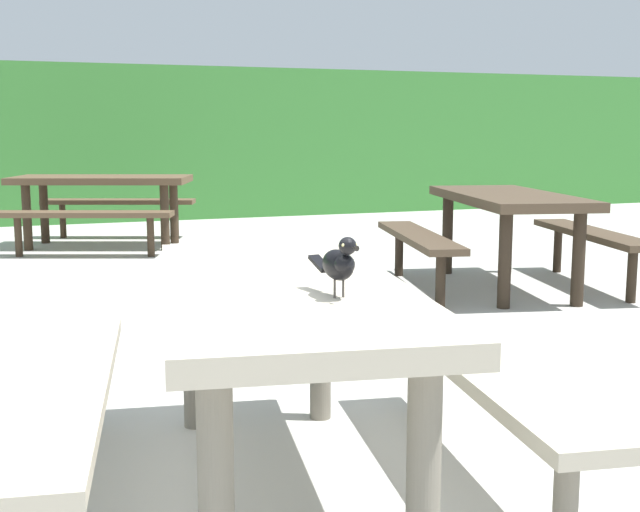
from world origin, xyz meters
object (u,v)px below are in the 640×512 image
Objects in this scene: picnic_table_foreground at (282,334)px; picnic_table_mid_left at (102,194)px; picnic_table_mid_right at (507,217)px; bird_grackle at (340,263)px.

picnic_table_foreground is 0.90× the size of picnic_table_mid_left.
picnic_table_mid_left is at bearing 89.64° from picnic_table_foreground.
picnic_table_mid_left and picnic_table_mid_right have the same top height.
picnic_table_foreground is 0.96× the size of picnic_table_mid_right.
picnic_table_foreground and picnic_table_mid_left have the same top height.
picnic_table_mid_right is (2.67, 3.24, -0.29)m from bird_grackle.
picnic_table_mid_right is at bearing -51.89° from picnic_table_mid_left.
picnic_table_foreground is 3.98m from picnic_table_mid_right.
bird_grackle reaches higher than picnic_table_mid_right.
bird_grackle is 6.69m from picnic_table_mid_left.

